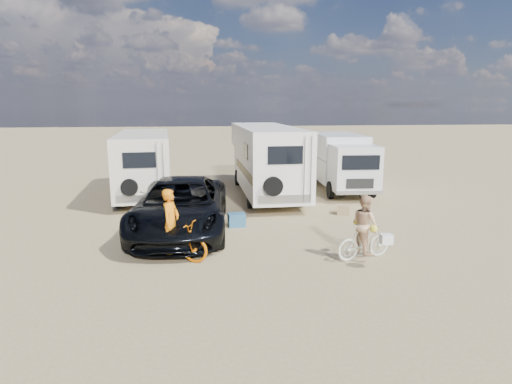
{
  "coord_description": "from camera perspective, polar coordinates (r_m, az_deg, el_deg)",
  "views": [
    {
      "loc": [
        -2.44,
        -11.9,
        3.98
      ],
      "look_at": [
        -0.78,
        1.07,
        1.3
      ],
      "focal_mm": 29.85,
      "sensor_mm": 36.0,
      "label": 1
    }
  ],
  "objects": [
    {
      "name": "bike_parked",
      "position": [
        18.79,
        12.89,
        0.33
      ],
      "size": [
        1.53,
        1.41,
        0.81
      ],
      "primitive_type": "imported",
      "rotation": [
        0.0,
        0.0,
        0.87
      ],
      "color": "#242623",
      "rests_on": "ground"
    },
    {
      "name": "bike_woman",
      "position": [
        11.54,
        14.28,
        -6.45
      ],
      "size": [
        1.65,
        0.84,
        0.95
      ],
      "primitive_type": "imported",
      "rotation": [
        0.0,
        0.0,
        1.83
      ],
      "color": "beige",
      "rests_on": "ground"
    },
    {
      "name": "dark_suv",
      "position": [
        13.63,
        -10.03,
        -1.89
      ],
      "size": [
        3.17,
        6.23,
        1.69
      ],
      "primitive_type": "imported",
      "rotation": [
        0.0,
        0.0,
        -0.06
      ],
      "color": "black",
      "rests_on": "ground"
    },
    {
      "name": "rider_man",
      "position": [
        11.22,
        -11.32,
        -4.82
      ],
      "size": [
        0.62,
        0.73,
        1.71
      ],
      "primitive_type": "imported",
      "rotation": [
        0.0,
        0.0,
        1.17
      ],
      "color": "orange",
      "rests_on": "ground"
    },
    {
      "name": "rv_left",
      "position": [
        19.44,
        -14.74,
        3.54
      ],
      "size": [
        2.7,
        7.03,
        2.78
      ],
      "primitive_type": null,
      "rotation": [
        0.0,
        0.0,
        0.08
      ],
      "color": "beige",
      "rests_on": "ground"
    },
    {
      "name": "rider_woman",
      "position": [
        11.46,
        14.36,
        -5.06
      ],
      "size": [
        0.76,
        0.87,
        1.54
      ],
      "primitive_type": "imported",
      "rotation": [
        0.0,
        0.0,
        1.83
      ],
      "color": "tan",
      "rests_on": "ground"
    },
    {
      "name": "cooler",
      "position": [
        14.2,
        -2.61,
        -3.77
      ],
      "size": [
        0.59,
        0.46,
        0.44
      ],
      "primitive_type": "cube",
      "rotation": [
        0.0,
        0.0,
        0.1
      ],
      "color": "#2A587C",
      "rests_on": "ground"
    },
    {
      "name": "bike_man",
      "position": [
        11.32,
        -11.25,
        -6.41
      ],
      "size": [
        2.12,
        1.43,
        1.05
      ],
      "primitive_type": "imported",
      "rotation": [
        0.0,
        0.0,
        1.17
      ],
      "color": "#C05702",
      "rests_on": "ground"
    },
    {
      "name": "box_truck",
      "position": [
        20.37,
        11.41,
        3.8
      ],
      "size": [
        2.41,
        5.9,
        2.6
      ],
      "primitive_type": null,
      "rotation": [
        0.0,
        0.0,
        -0.06
      ],
      "color": "silver",
      "rests_on": "ground"
    },
    {
      "name": "ground",
      "position": [
        12.78,
        4.1,
        -6.59
      ],
      "size": [
        140.0,
        140.0,
        0.0
      ],
      "primitive_type": "plane",
      "color": "tan",
      "rests_on": "ground"
    },
    {
      "name": "rv_main",
      "position": [
        19.01,
        1.33,
        4.18
      ],
      "size": [
        2.42,
        8.17,
        3.06
      ],
      "primitive_type": null,
      "rotation": [
        0.0,
        0.0,
        0.02
      ],
      "color": "white",
      "rests_on": "ground"
    },
    {
      "name": "crate",
      "position": [
        16.08,
        11.64,
        -2.32
      ],
      "size": [
        0.57,
        0.57,
        0.36
      ],
      "primitive_type": "cube",
      "rotation": [
        0.0,
        0.0,
        -0.32
      ],
      "color": "#957A52",
      "rests_on": "ground"
    }
  ]
}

